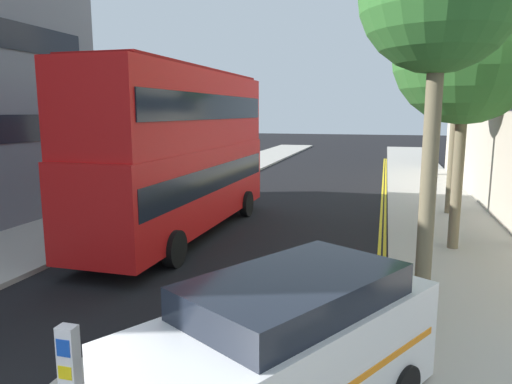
# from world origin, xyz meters

# --- Properties ---
(sidewalk_right) EXTENTS (4.00, 80.00, 0.14)m
(sidewalk_right) POSITION_xyz_m (6.50, 16.00, 0.07)
(sidewalk_right) COLOR #ADA89E
(sidewalk_right) RESTS_ON ground
(sidewalk_left) EXTENTS (4.00, 80.00, 0.14)m
(sidewalk_left) POSITION_xyz_m (-6.50, 16.00, 0.07)
(sidewalk_left) COLOR #ADA89E
(sidewalk_left) RESTS_ON ground
(kerb_line_outer) EXTENTS (0.10, 56.00, 0.01)m
(kerb_line_outer) POSITION_xyz_m (4.40, 14.00, 0.00)
(kerb_line_outer) COLOR yellow
(kerb_line_outer) RESTS_ON ground
(kerb_line_inner) EXTENTS (0.10, 56.00, 0.01)m
(kerb_line_inner) POSITION_xyz_m (4.24, 14.00, 0.00)
(kerb_line_inner) COLOR yellow
(kerb_line_inner) RESTS_ON ground
(keep_left_bollard) EXTENTS (0.36, 0.28, 1.11)m
(keep_left_bollard) POSITION_xyz_m (0.00, 2.60, 0.61)
(keep_left_bollard) COLOR silver
(keep_left_bollard) RESTS_ON traffic_island
(double_decker_bus_away) EXTENTS (2.89, 10.84, 5.64)m
(double_decker_bus_away) POSITION_xyz_m (-2.40, 12.05, 3.03)
(double_decker_bus_away) COLOR red
(double_decker_bus_away) RESTS_ON ground
(taxi_minivan) EXTENTS (4.04, 5.09, 2.12)m
(taxi_minivan) POSITION_xyz_m (3.09, 2.86, 1.07)
(taxi_minivan) COLOR white
(taxi_minivan) RESTS_ON ground
(street_tree_near) EXTENTS (4.13, 4.13, 7.85)m
(street_tree_near) POSITION_xyz_m (6.39, 12.22, 5.90)
(street_tree_near) COLOR #6B6047
(street_tree_near) RESTS_ON sidewalk_right
(street_tree_mid) EXTENTS (3.12, 3.12, 8.11)m
(street_tree_mid) POSITION_xyz_m (7.53, 30.29, 6.61)
(street_tree_mid) COLOR #6B6047
(street_tree_mid) RESTS_ON sidewalk_right
(street_tree_far) EXTENTS (3.15, 3.15, 7.31)m
(street_tree_far) POSITION_xyz_m (6.90, 17.60, 5.82)
(street_tree_far) COLOR #6B6047
(street_tree_far) RESTS_ON sidewalk_right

